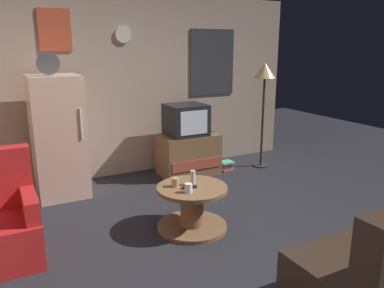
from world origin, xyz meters
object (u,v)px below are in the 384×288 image
(remote_control, at_px, (189,187))
(coffee_table, at_px, (192,207))
(mug_ceramic_tan, at_px, (175,182))
(book_stack, at_px, (226,166))
(tv_stand, at_px, (188,154))
(standing_lamp, at_px, (265,79))
(fridge, at_px, (58,137))
(mug_ceramic_white, at_px, (188,188))
(crt_tv, at_px, (186,120))
(wine_glass, at_px, (193,178))

(remote_control, bearing_deg, coffee_table, 37.84)
(mug_ceramic_tan, bearing_deg, coffee_table, -29.08)
(mug_ceramic_tan, xyz_separation_m, remote_control, (0.10, -0.11, -0.03))
(book_stack, bearing_deg, mug_ceramic_tan, -137.77)
(tv_stand, distance_m, standing_lamp, 1.59)
(fridge, height_order, remote_control, fridge)
(mug_ceramic_tan, relative_size, remote_control, 0.60)
(tv_stand, bearing_deg, mug_ceramic_white, -117.10)
(standing_lamp, height_order, mug_ceramic_tan, standing_lamp)
(tv_stand, bearing_deg, crt_tv, -178.55)
(standing_lamp, distance_m, mug_ceramic_white, 2.66)
(fridge, relative_size, crt_tv, 3.28)
(standing_lamp, height_order, remote_control, standing_lamp)
(coffee_table, relative_size, book_stack, 3.38)
(crt_tv, bearing_deg, coffee_table, -114.79)
(fridge, height_order, mug_ceramic_tan, fridge)
(crt_tv, height_order, mug_ceramic_tan, crt_tv)
(coffee_table, distance_m, mug_ceramic_white, 0.32)
(standing_lamp, relative_size, remote_control, 10.60)
(tv_stand, height_order, wine_glass, wine_glass)
(tv_stand, bearing_deg, mug_ceramic_tan, -121.49)
(tv_stand, bearing_deg, standing_lamp, -9.89)
(tv_stand, height_order, remote_control, tv_stand)
(tv_stand, relative_size, crt_tv, 1.56)
(book_stack, bearing_deg, coffee_table, -133.04)
(wine_glass, bearing_deg, standing_lamp, 34.70)
(fridge, xyz_separation_m, book_stack, (2.35, -0.15, -0.68))
(crt_tv, bearing_deg, mug_ceramic_tan, -120.44)
(wine_glass, bearing_deg, coffee_table, -125.18)
(coffee_table, bearing_deg, standing_lamp, 35.17)
(coffee_table, distance_m, wine_glass, 0.31)
(mug_ceramic_tan, bearing_deg, standing_lamp, 31.59)
(fridge, relative_size, coffee_table, 2.46)
(fridge, height_order, book_stack, fridge)
(fridge, relative_size, wine_glass, 11.80)
(crt_tv, xyz_separation_m, standing_lamp, (1.21, -0.20, 0.55))
(remote_control, bearing_deg, fridge, 129.05)
(coffee_table, relative_size, mug_ceramic_white, 8.00)
(mug_ceramic_white, bearing_deg, tv_stand, 62.90)
(wine_glass, relative_size, book_stack, 0.70)
(coffee_table, height_order, book_stack, coffee_table)
(crt_tv, relative_size, remote_control, 3.60)
(crt_tv, height_order, book_stack, crt_tv)
(coffee_table, bearing_deg, book_stack, 46.96)
(coffee_table, relative_size, remote_control, 4.80)
(fridge, relative_size, mug_ceramic_tan, 19.67)
(crt_tv, relative_size, wine_glass, 3.60)
(tv_stand, xyz_separation_m, mug_ceramic_white, (-0.86, -1.69, 0.21))
(remote_control, bearing_deg, tv_stand, 70.91)
(standing_lamp, relative_size, book_stack, 7.47)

